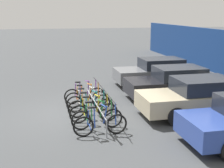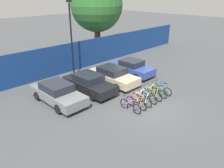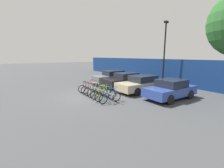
{
  "view_description": "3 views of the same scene",
  "coord_description": "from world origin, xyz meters",
  "px_view_note": "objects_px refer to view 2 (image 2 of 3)",
  "views": [
    {
      "loc": [
        11.35,
        -1.13,
        3.77
      ],
      "look_at": [
        0.12,
        1.41,
        1.08
      ],
      "focal_mm": 50.0,
      "sensor_mm": 36.0,
      "label": 1
    },
    {
      "loc": [
        -10.63,
        -7.21,
        7.03
      ],
      "look_at": [
        -0.82,
        2.5,
        1.17
      ],
      "focal_mm": 35.0,
      "sensor_mm": 36.0,
      "label": 2
    },
    {
      "loc": [
        10.38,
        -4.59,
        3.06
      ],
      "look_at": [
        1.42,
        1.32,
        1.02
      ],
      "focal_mm": 24.0,
      "sensor_mm": 36.0,
      "label": 3
    }
  ],
  "objects_px": {
    "bicycle_purple": "(130,106)",
    "bicycle_blue": "(162,89)",
    "bicycle_orange": "(136,102)",
    "car_blue": "(132,68)",
    "bicycle_green": "(157,91)",
    "car_beige": "(112,76)",
    "car_grey": "(58,93)",
    "bicycle_white": "(141,100)",
    "lamp_post": "(71,35)",
    "tree_behind_hoarding": "(97,6)",
    "car_black": "(89,83)",
    "bicycle_teal": "(147,97)",
    "bike_rack": "(146,95)",
    "bicycle_yellow": "(152,94)"
  },
  "relations": [
    {
      "from": "bicycle_teal",
      "to": "bicycle_blue",
      "type": "bearing_deg",
      "value": 3.57
    },
    {
      "from": "bicycle_orange",
      "to": "car_grey",
      "type": "xyz_separation_m",
      "value": [
        -3.14,
        4.29,
        0.31
      ]
    },
    {
      "from": "bicycle_orange",
      "to": "car_blue",
      "type": "bearing_deg",
      "value": 40.75
    },
    {
      "from": "bike_rack",
      "to": "car_grey",
      "type": "height_order",
      "value": "car_grey"
    },
    {
      "from": "bicycle_teal",
      "to": "car_blue",
      "type": "bearing_deg",
      "value": 54.64
    },
    {
      "from": "car_black",
      "to": "lamp_post",
      "type": "relative_size",
      "value": 0.69
    },
    {
      "from": "bicycle_white",
      "to": "bicycle_yellow",
      "type": "height_order",
      "value": "same"
    },
    {
      "from": "car_black",
      "to": "bicycle_teal",
      "type": "bearing_deg",
      "value": -67.28
    },
    {
      "from": "bicycle_orange",
      "to": "bicycle_white",
      "type": "relative_size",
      "value": 1.0
    },
    {
      "from": "bicycle_teal",
      "to": "car_grey",
      "type": "xyz_separation_m",
      "value": [
        -4.32,
        4.29,
        0.31
      ]
    },
    {
      "from": "bicycle_purple",
      "to": "tree_behind_hoarding",
      "type": "xyz_separation_m",
      "value": [
        6.88,
        10.77,
        5.26
      ]
    },
    {
      "from": "bicycle_teal",
      "to": "car_grey",
      "type": "relative_size",
      "value": 0.37
    },
    {
      "from": "car_grey",
      "to": "lamp_post",
      "type": "xyz_separation_m",
      "value": [
        3.99,
        3.68,
        2.88
      ]
    },
    {
      "from": "bicycle_white",
      "to": "bicycle_blue",
      "type": "relative_size",
      "value": 1.0
    },
    {
      "from": "bicycle_blue",
      "to": "car_blue",
      "type": "bearing_deg",
      "value": 71.79
    },
    {
      "from": "bicycle_orange",
      "to": "lamp_post",
      "type": "xyz_separation_m",
      "value": [
        0.85,
        7.97,
        3.19
      ]
    },
    {
      "from": "bicycle_teal",
      "to": "bicycle_yellow",
      "type": "bearing_deg",
      "value": 3.57
    },
    {
      "from": "tree_behind_hoarding",
      "to": "bicycle_orange",
      "type": "bearing_deg",
      "value": -120.32
    },
    {
      "from": "bicycle_purple",
      "to": "lamp_post",
      "type": "bearing_deg",
      "value": 82.8
    },
    {
      "from": "car_grey",
      "to": "lamp_post",
      "type": "distance_m",
      "value": 6.15
    },
    {
      "from": "bicycle_blue",
      "to": "car_black",
      "type": "relative_size",
      "value": 0.39
    },
    {
      "from": "bicycle_white",
      "to": "bicycle_teal",
      "type": "distance_m",
      "value": 0.62
    },
    {
      "from": "bicycle_purple",
      "to": "bicycle_blue",
      "type": "xyz_separation_m",
      "value": [
        3.55,
        0.0,
        0.0
      ]
    },
    {
      "from": "bicycle_green",
      "to": "car_beige",
      "type": "bearing_deg",
      "value": 100.59
    },
    {
      "from": "tree_behind_hoarding",
      "to": "bicycle_green",
      "type": "bearing_deg",
      "value": -109.92
    },
    {
      "from": "car_beige",
      "to": "bike_rack",
      "type": "bearing_deg",
      "value": -99.44
    },
    {
      "from": "car_black",
      "to": "bicycle_purple",
      "type": "bearing_deg",
      "value": -90.48
    },
    {
      "from": "bicycle_teal",
      "to": "car_beige",
      "type": "xyz_separation_m",
      "value": [
        0.66,
        3.98,
        0.31
      ]
    },
    {
      "from": "car_beige",
      "to": "car_black",
      "type": "bearing_deg",
      "value": 176.9
    },
    {
      "from": "bicycle_white",
      "to": "lamp_post",
      "type": "distance_m",
      "value": 8.59
    },
    {
      "from": "bicycle_white",
      "to": "car_black",
      "type": "distance_m",
      "value": 4.27
    },
    {
      "from": "car_grey",
      "to": "bicycle_white",
      "type": "bearing_deg",
      "value": -49.25
    },
    {
      "from": "bicycle_white",
      "to": "bicycle_teal",
      "type": "bearing_deg",
      "value": -1.96
    },
    {
      "from": "car_black",
      "to": "car_blue",
      "type": "height_order",
      "value": "same"
    },
    {
      "from": "bike_rack",
      "to": "car_black",
      "type": "relative_size",
      "value": 0.92
    },
    {
      "from": "bike_rack",
      "to": "bicycle_purple",
      "type": "height_order",
      "value": "bicycle_purple"
    },
    {
      "from": "car_black",
      "to": "bicycle_blue",
      "type": "bearing_deg",
      "value": -49.44
    },
    {
      "from": "bicycle_blue",
      "to": "car_grey",
      "type": "relative_size",
      "value": 0.37
    },
    {
      "from": "bicycle_purple",
      "to": "bicycle_green",
      "type": "bearing_deg",
      "value": 2.96
    },
    {
      "from": "car_black",
      "to": "lamp_post",
      "type": "height_order",
      "value": "lamp_post"
    },
    {
      "from": "bicycle_orange",
      "to": "tree_behind_hoarding",
      "type": "xyz_separation_m",
      "value": [
        6.3,
        10.77,
        5.26
      ]
    },
    {
      "from": "bike_rack",
      "to": "car_beige",
      "type": "height_order",
      "value": "car_beige"
    },
    {
      "from": "bicycle_green",
      "to": "lamp_post",
      "type": "distance_m",
      "value": 8.73
    },
    {
      "from": "bicycle_orange",
      "to": "bicycle_green",
      "type": "bearing_deg",
      "value": -1.75
    },
    {
      "from": "car_black",
      "to": "lamp_post",
      "type": "xyz_separation_m",
      "value": [
        1.39,
        3.86,
        2.88
      ]
    },
    {
      "from": "bicycle_yellow",
      "to": "car_grey",
      "type": "bearing_deg",
      "value": 142.04
    },
    {
      "from": "bicycle_white",
      "to": "bicycle_teal",
      "type": "height_order",
      "value": "same"
    },
    {
      "from": "bicycle_purple",
      "to": "bicycle_white",
      "type": "xyz_separation_m",
      "value": [
        1.14,
        0.0,
        0.0
      ]
    },
    {
      "from": "lamp_post",
      "to": "tree_behind_hoarding",
      "type": "height_order",
      "value": "tree_behind_hoarding"
    },
    {
      "from": "bicycle_yellow",
      "to": "bicycle_blue",
      "type": "relative_size",
      "value": 1.0
    }
  ]
}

